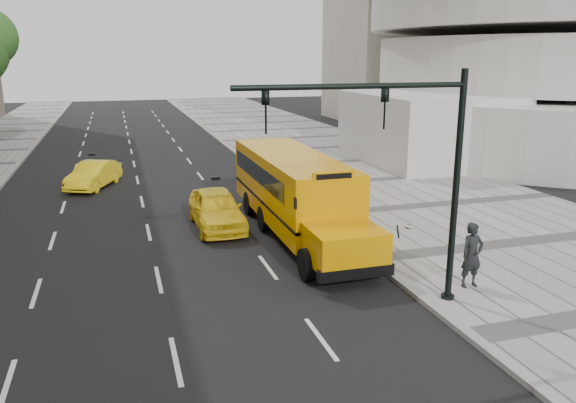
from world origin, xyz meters
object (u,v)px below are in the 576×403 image
object	(u,v)px
school_bus	(294,187)
pedestrian	(472,255)
traffic_signal	(410,162)
taxi_far	(94,175)
taxi_near	(216,209)

from	to	relation	value
school_bus	pedestrian	xyz separation A→B (m)	(3.17, -7.11, -0.65)
pedestrian	traffic_signal	world-z (taller)	traffic_signal
school_bus	taxi_far	world-z (taller)	school_bus
school_bus	pedestrian	world-z (taller)	school_bus
traffic_signal	school_bus	bearing A→B (deg)	95.17
traffic_signal	taxi_far	bearing A→B (deg)	115.27
school_bus	taxi_far	xyz separation A→B (m)	(-7.73, 10.19, -1.08)
school_bus	taxi_near	xyz separation A→B (m)	(-2.81, 1.31, -0.98)
taxi_far	traffic_signal	bearing A→B (deg)	-41.63
school_bus	taxi_near	distance (m)	3.26
traffic_signal	taxi_near	bearing A→B (deg)	111.38
pedestrian	traffic_signal	bearing A→B (deg)	-170.55
taxi_near	pedestrian	world-z (taller)	pedestrian
taxi_near	traffic_signal	size ratio (longest dim) A/B	0.72
traffic_signal	pedestrian	bearing A→B (deg)	12.09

